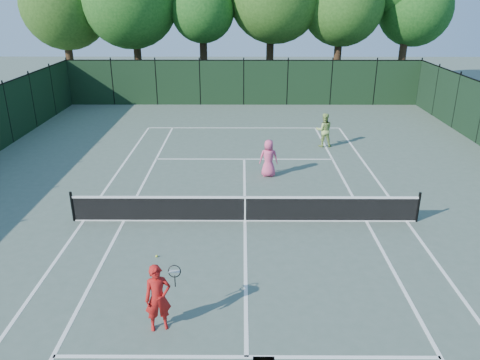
{
  "coord_description": "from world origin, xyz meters",
  "views": [
    {
      "loc": [
        -0.1,
        -14.21,
        7.15
      ],
      "look_at": [
        -0.17,
        1.0,
        1.1
      ],
      "focal_mm": 35.0,
      "sensor_mm": 36.0,
      "label": 1
    }
  ],
  "objects_px": {
    "coach": "(158,298)",
    "player_green": "(324,130)",
    "loose_ball_midcourt": "(157,256)",
    "player_pink": "(269,158)"
  },
  "relations": [
    {
      "from": "player_green",
      "to": "loose_ball_midcourt",
      "type": "bearing_deg",
      "value": 56.79
    },
    {
      "from": "coach",
      "to": "loose_ball_midcourt",
      "type": "bearing_deg",
      "value": 84.16
    },
    {
      "from": "player_pink",
      "to": "coach",
      "type": "bearing_deg",
      "value": 74.79
    },
    {
      "from": "player_green",
      "to": "loose_ball_midcourt",
      "type": "height_order",
      "value": "player_green"
    },
    {
      "from": "player_green",
      "to": "loose_ball_midcourt",
      "type": "distance_m",
      "value": 12.66
    },
    {
      "from": "coach",
      "to": "player_green",
      "type": "distance_m",
      "value": 15.11
    },
    {
      "from": "coach",
      "to": "player_pink",
      "type": "xyz_separation_m",
      "value": [
        2.99,
        9.71,
        -0.03
      ]
    },
    {
      "from": "player_pink",
      "to": "loose_ball_midcourt",
      "type": "relative_size",
      "value": 23.26
    },
    {
      "from": "loose_ball_midcourt",
      "to": "coach",
      "type": "bearing_deg",
      "value": -78.76
    },
    {
      "from": "coach",
      "to": "player_pink",
      "type": "distance_m",
      "value": 10.16
    }
  ]
}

